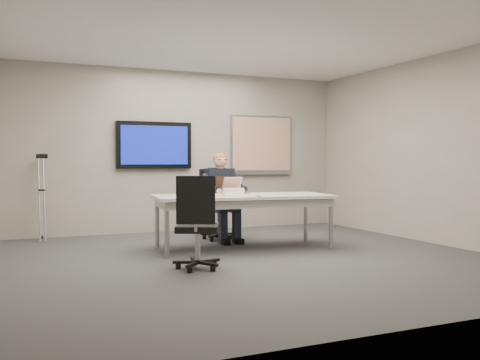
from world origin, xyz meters
name	(u,v)px	position (x,y,z in m)	size (l,w,h in m)	color
floor	(254,259)	(0.00, 0.00, 0.00)	(6.00, 6.00, 0.02)	#38383A
ceiling	(254,34)	(0.00, 0.00, 2.80)	(6.00, 6.00, 0.02)	white
wall_back	(181,151)	(0.00, 3.00, 1.40)	(6.00, 0.02, 2.80)	gray
wall_front	(429,137)	(0.00, -3.00, 1.40)	(6.00, 0.02, 2.80)	gray
wall_right	(439,149)	(3.00, 0.00, 1.40)	(0.02, 6.00, 2.80)	gray
conference_table	(243,201)	(0.20, 0.78, 0.67)	(2.55, 1.29, 0.75)	white
tv_display	(154,145)	(-0.50, 2.95, 1.50)	(1.30, 0.09, 0.80)	black
whiteboard	(261,145)	(1.55, 2.97, 1.53)	(1.25, 0.08, 1.10)	#94979D
office_chair_far	(217,217)	(0.20, 1.78, 0.34)	(0.57, 0.57, 1.10)	black
office_chair_near	(197,240)	(-0.87, -0.35, 0.33)	(0.67, 0.67, 1.06)	black
seated_person	(224,206)	(0.21, 1.52, 0.55)	(0.42, 0.73, 1.35)	#1D2431
crutch	(42,196)	(-2.33, 2.75, 0.68)	(0.19, 0.43, 1.36)	#9C9EA3
laptop	(234,190)	(0.17, 1.03, 0.81)	(0.40, 0.42, 0.24)	#B3B3B5
name_tent	(233,192)	(-0.02, 0.60, 0.81)	(0.28, 0.08, 0.11)	white
pen	(259,196)	(0.25, 0.39, 0.76)	(0.01, 0.01, 0.15)	black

